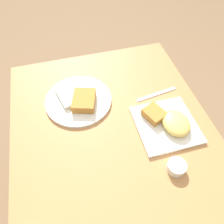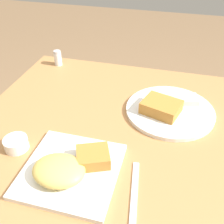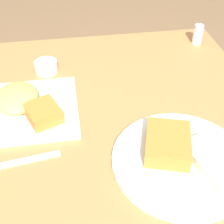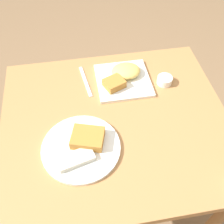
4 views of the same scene
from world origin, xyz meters
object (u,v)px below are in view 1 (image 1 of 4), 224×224
plate_oval_far (79,100)px  butter_knife (156,94)px  sauce_ramekin (176,167)px  plate_square_near (168,123)px

plate_oval_far → butter_knife: 0.37m
sauce_ramekin → butter_knife: size_ratio=0.34×
plate_square_near → plate_oval_far: (0.23, 0.34, -0.01)m
sauce_ramekin → butter_knife: bearing=-11.1°
plate_oval_far → plate_square_near: bearing=-123.6°
plate_oval_far → sauce_ramekin: (-0.42, -0.29, 0.00)m
sauce_ramekin → butter_knife: (0.37, -0.07, -0.02)m
plate_oval_far → sauce_ramekin: size_ratio=4.35×
plate_square_near → sauce_ramekin: plate_square_near is taller
plate_square_near → sauce_ramekin: size_ratio=3.56×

